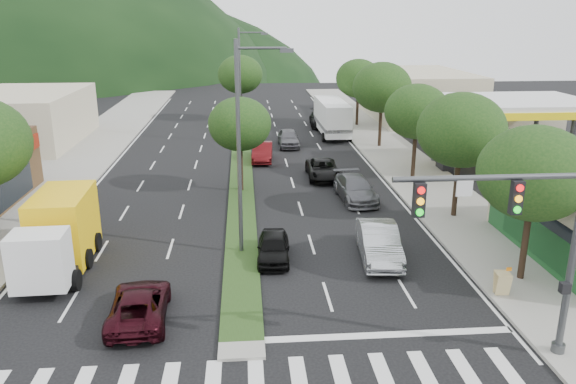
{
  "coord_description": "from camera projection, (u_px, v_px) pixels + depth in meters",
  "views": [
    {
      "loc": [
        0.25,
        -17.12,
        10.91
      ],
      "look_at": [
        2.43,
        10.13,
        2.34
      ],
      "focal_mm": 35.0,
      "sensor_mm": 36.0,
      "label": 1
    }
  ],
  "objects": [
    {
      "name": "sidewalk_left",
      "position": [
        69.0,
        167.0,
        42.3
      ],
      "size": [
        6.0,
        90.0,
        0.15
      ],
      "primitive_type": "cube",
      "color": "gray",
      "rests_on": "ground"
    },
    {
      "name": "sidewalk_right",
      "position": [
        400.0,
        160.0,
        44.23
      ],
      "size": [
        5.0,
        90.0,
        0.15
      ],
      "primitive_type": "cube",
      "color": "gray",
      "rests_on": "ground"
    },
    {
      "name": "tree_r_b",
      "position": [
        461.0,
        130.0,
        30.35
      ],
      "size": [
        4.8,
        4.8,
        6.94
      ],
      "color": "black",
      "rests_on": "sidewalk_right"
    },
    {
      "name": "bldg_left_far",
      "position": [
        26.0,
        118.0,
        49.74
      ],
      "size": [
        9.0,
        14.0,
        4.6
      ],
      "primitive_type": "cube",
      "color": "beige",
      "rests_on": "ground"
    },
    {
      "name": "car_queue_f",
      "position": [
        321.0,
        119.0,
        58.16
      ],
      "size": [
        2.48,
        5.43,
        1.54
      ],
      "primitive_type": "imported",
      "rotation": [
        0.0,
        0.0,
        -0.06
      ],
      "color": "black",
      "rests_on": "ground"
    },
    {
      "name": "car_queue_b",
      "position": [
        355.0,
        189.0,
        34.74
      ],
      "size": [
        2.37,
        5.1,
        1.44
      ],
      "primitive_type": "imported",
      "rotation": [
        0.0,
        0.0,
        0.07
      ],
      "color": "#54555A",
      "rests_on": "ground"
    },
    {
      "name": "traffic_signal",
      "position": [
        530.0,
        228.0,
        17.36
      ],
      "size": [
        6.12,
        0.4,
        7.0
      ],
      "color": "#47494C",
      "rests_on": "ground"
    },
    {
      "name": "tree_r_c",
      "position": [
        417.0,
        112.0,
        38.04
      ],
      "size": [
        4.4,
        4.4,
        6.48
      ],
      "color": "black",
      "rests_on": "sidewalk_right"
    },
    {
      "name": "car_queue_d",
      "position": [
        323.0,
        169.0,
        39.42
      ],
      "size": [
        2.23,
        4.7,
        1.3
      ],
      "primitive_type": "imported",
      "rotation": [
        0.0,
        0.0,
        -0.02
      ],
      "color": "black",
      "rests_on": "ground"
    },
    {
      "name": "suv_maroon",
      "position": [
        139.0,
        305.0,
        20.96
      ],
      "size": [
        2.28,
        4.58,
        1.25
      ],
      "primitive_type": "imported",
      "rotation": [
        0.0,
        0.0,
        3.19
      ],
      "color": "black",
      "rests_on": "ground"
    },
    {
      "name": "bldg_right_far",
      "position": [
        417.0,
        95.0,
        62.08
      ],
      "size": [
        10.0,
        16.0,
        5.2
      ],
      "primitive_type": "cube",
      "color": "beige",
      "rests_on": "ground"
    },
    {
      "name": "sedan_silver",
      "position": [
        379.0,
        242.0,
        26.25
      ],
      "size": [
        2.12,
        5.03,
        1.62
      ],
      "primitive_type": "imported",
      "rotation": [
        0.0,
        0.0,
        -0.09
      ],
      "color": "#B1B3B9",
      "rests_on": "ground"
    },
    {
      "name": "tree_med_near",
      "position": [
        240.0,
        124.0,
        35.33
      ],
      "size": [
        4.0,
        4.0,
        6.02
      ],
      "color": "black",
      "rests_on": "median"
    },
    {
      "name": "motorhome",
      "position": [
        332.0,
        117.0,
        53.61
      ],
      "size": [
        2.74,
        8.54,
        3.27
      ],
      "rotation": [
        0.0,
        0.0,
        0.01
      ],
      "color": "white",
      "rests_on": "ground"
    },
    {
      "name": "ground",
      "position": [
        242.0,
        344.0,
        19.53
      ],
      "size": [
        160.0,
        160.0,
        0.0
      ],
      "primitive_type": "plane",
      "color": "black",
      "rests_on": "ground"
    },
    {
      "name": "tree_r_d",
      "position": [
        382.0,
        87.0,
        47.43
      ],
      "size": [
        5.0,
        5.0,
        7.17
      ],
      "color": "black",
      "rests_on": "sidewalk_right"
    },
    {
      "name": "streetlight_mid",
      "position": [
        242.0,
        80.0,
        49.27
      ],
      "size": [
        2.6,
        0.25,
        10.0
      ],
      "color": "#47494C",
      "rests_on": "ground"
    },
    {
      "name": "gas_canopy",
      "position": [
        503.0,
        107.0,
        40.51
      ],
      "size": [
        12.2,
        8.2,
        5.25
      ],
      "color": "silver",
      "rests_on": "ground"
    },
    {
      "name": "tree_med_far",
      "position": [
        240.0,
        74.0,
        59.89
      ],
      "size": [
        4.8,
        4.8,
        6.94
      ],
      "color": "black",
      "rests_on": "median"
    },
    {
      "name": "tree_r_e",
      "position": [
        358.0,
        78.0,
        57.03
      ],
      "size": [
        4.6,
        4.6,
        6.71
      ],
      "color": "black",
      "rests_on": "sidewalk_right"
    },
    {
      "name": "box_truck",
      "position": [
        60.0,
        235.0,
        25.18
      ],
      "size": [
        2.78,
        6.69,
        3.26
      ],
      "rotation": [
        0.0,
        0.0,
        3.18
      ],
      "color": "white",
      "rests_on": "ground"
    },
    {
      "name": "streetlight_near",
      "position": [
        243.0,
        139.0,
        25.48
      ],
      "size": [
        2.6,
        0.25,
        10.0
      ],
      "color": "#47494C",
      "rests_on": "ground"
    },
    {
      "name": "car_queue_a",
      "position": [
        273.0,
        247.0,
        26.17
      ],
      "size": [
        1.71,
        3.76,
        1.25
      ],
      "primitive_type": "imported",
      "rotation": [
        0.0,
        0.0,
        -0.06
      ],
      "color": "black",
      "rests_on": "ground"
    },
    {
      "name": "median",
      "position": [
        241.0,
        155.0,
        46.14
      ],
      "size": [
        1.6,
        56.0,
        0.12
      ],
      "primitive_type": "cube",
      "color": "#213714",
      "rests_on": "ground"
    },
    {
      "name": "tree_r_a",
      "position": [
        534.0,
        173.0,
        22.8
      ],
      "size": [
        4.6,
        4.6,
        6.63
      ],
      "color": "black",
      "rests_on": "sidewalk_right"
    },
    {
      "name": "a_frame_sign",
      "position": [
        502.0,
        281.0,
        22.59
      ],
      "size": [
        0.63,
        0.71,
        1.28
      ],
      "rotation": [
        0.0,
        0.0,
        -0.1
      ],
      "color": "#D2BC80",
      "rests_on": "sidewalk_right"
    },
    {
      "name": "car_queue_e",
      "position": [
        288.0,
        138.0,
        49.1
      ],
      "size": [
        1.78,
        4.41,
        1.5
      ],
      "primitive_type": "imported",
      "rotation": [
        0.0,
        0.0,
        -0.0
      ],
      "color": "#555459",
      "rests_on": "ground"
    },
    {
      "name": "crosswalk",
      "position": [
        242.0,
        380.0,
        17.62
      ],
      "size": [
        19.0,
        2.2,
        0.01
      ],
      "primitive_type": "cube",
      "color": "silver",
      "rests_on": "ground"
    },
    {
      "name": "car_queue_c",
      "position": [
        262.0,
        152.0,
        44.17
      ],
      "size": [
        1.81,
        4.45,
        1.44
      ],
      "primitive_type": "imported",
      "rotation": [
        0.0,
        0.0,
        -0.07
      ],
      "color": "#4A0C0E",
      "rests_on": "ground"
    }
  ]
}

